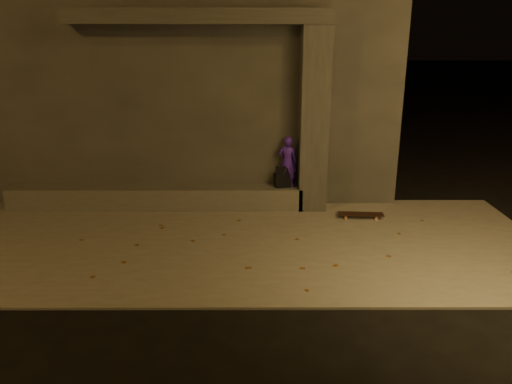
{
  "coord_description": "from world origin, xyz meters",
  "views": [
    {
      "loc": [
        0.54,
        -6.0,
        3.51
      ],
      "look_at": [
        0.56,
        2.0,
        0.93
      ],
      "focal_mm": 35.0,
      "sensor_mm": 36.0,
      "label": 1
    }
  ],
  "objects_px": {
    "column": "(314,121)",
    "skateboarder": "(288,162)",
    "backpack": "(282,179)",
    "skateboard": "(361,214)"
  },
  "relations": [
    {
      "from": "column",
      "to": "skateboarder",
      "type": "bearing_deg",
      "value": 180.0
    },
    {
      "from": "backpack",
      "to": "skateboard",
      "type": "bearing_deg",
      "value": -33.36
    },
    {
      "from": "column",
      "to": "skateboard",
      "type": "bearing_deg",
      "value": -35.77
    },
    {
      "from": "skateboarder",
      "to": "skateboard",
      "type": "distance_m",
      "value": 1.78
    },
    {
      "from": "backpack",
      "to": "skateboard",
      "type": "relative_size",
      "value": 0.5
    },
    {
      "from": "skateboarder",
      "to": "backpack",
      "type": "height_order",
      "value": "skateboarder"
    },
    {
      "from": "backpack",
      "to": "skateboard",
      "type": "xyz_separation_m",
      "value": [
        1.5,
        -0.65,
        -0.52
      ]
    },
    {
      "from": "column",
      "to": "skateboard",
      "type": "distance_m",
      "value": 2.05
    },
    {
      "from": "column",
      "to": "skateboard",
      "type": "xyz_separation_m",
      "value": [
        0.9,
        -0.65,
        -1.72
      ]
    },
    {
      "from": "skateboarder",
      "to": "skateboard",
      "type": "height_order",
      "value": "skateboarder"
    }
  ]
}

